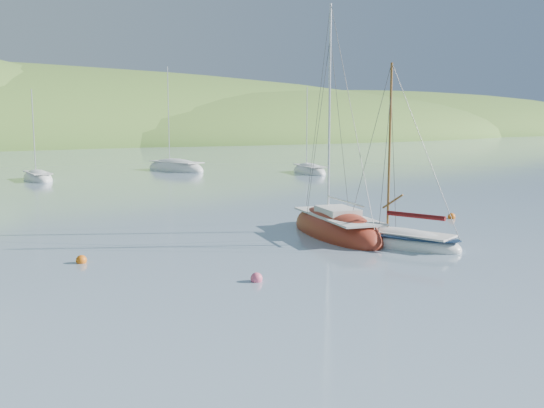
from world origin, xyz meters
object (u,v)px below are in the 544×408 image
sloop_red (336,230)px  distant_sloop_d (309,172)px  daysailer_white (401,241)px  distant_sloop_b (176,169)px  distant_sloop_a (38,179)px

sloop_red → distant_sloop_d: 38.62m
daysailer_white → distant_sloop_b: bearing=60.4°
distant_sloop_d → daysailer_white: bearing=-105.0°
distant_sloop_a → distant_sloop_b: (16.99, 3.38, 0.05)m
distant_sloop_a → distant_sloop_d: (28.70, -8.50, 0.01)m
daysailer_white → distant_sloop_b: distant_sloop_b is taller
sloop_red → distant_sloop_d: (21.84, 31.86, -0.06)m
daysailer_white → distant_sloop_b: size_ratio=0.69×
distant_sloop_d → distant_sloop_b: bearing=149.9°
daysailer_white → distant_sloop_d: distant_sloop_d is taller
daysailer_white → distant_sloop_d: bearing=41.0°
sloop_red → distant_sloop_d: size_ratio=1.23×
distant_sloop_a → sloop_red: bearing=-79.7°
distant_sloop_b → distant_sloop_d: 16.68m
distant_sloop_a → distant_sloop_b: 17.32m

